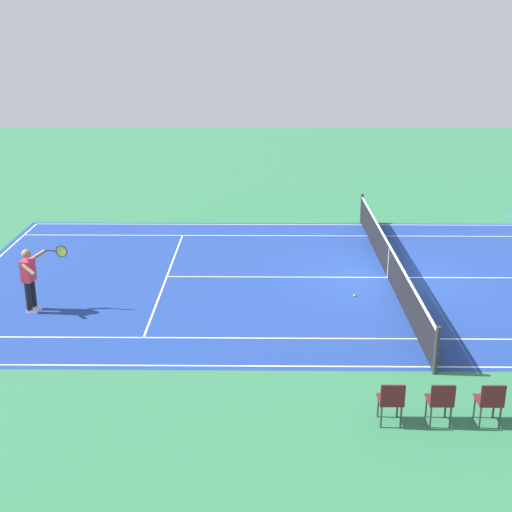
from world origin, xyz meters
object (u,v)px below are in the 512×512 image
object	(u,v)px
tennis_player_near	(30,277)
tennis_ball	(354,295)
tennis_net	(389,261)
spectator_chair_3	(490,400)
spectator_chair_5	(391,400)
spectator_chair_4	(441,400)

from	to	relation	value
tennis_player_near	tennis_ball	distance (m)	8.44
tennis_net	spectator_chair_3	size ratio (longest dim) A/B	13.30
tennis_net	spectator_chair_5	xyz separation A→B (m)	(1.28, 7.76, 0.03)
tennis_net	spectator_chair_5	world-z (taller)	tennis_net
spectator_chair_3	spectator_chair_5	bearing A→B (deg)	0.00
tennis_net	spectator_chair_3	distance (m)	7.77
tennis_player_near	spectator_chair_5	world-z (taller)	tennis_player_near
tennis_ball	spectator_chair_5	distance (m)	6.29
tennis_net	tennis_player_near	size ratio (longest dim) A/B	6.89
tennis_net	tennis_player_near	world-z (taller)	tennis_player_near
tennis_ball	spectator_chair_3	size ratio (longest dim) A/B	0.08
spectator_chair_4	spectator_chair_3	bearing A→B (deg)	180.00
tennis_net	spectator_chair_3	bearing A→B (deg)	93.76
tennis_player_near	spectator_chair_5	bearing A→B (deg)	147.52
tennis_net	spectator_chair_4	distance (m)	7.77
tennis_player_near	spectator_chair_4	xyz separation A→B (m)	(-9.09, 5.22, -0.41)
spectator_chair_3	spectator_chair_5	world-z (taller)	same
tennis_ball	spectator_chair_5	xyz separation A→B (m)	(0.13, 6.27, 0.49)
tennis_player_near	tennis_ball	size ratio (longest dim) A/B	25.71
tennis_player_near	spectator_chair_5	size ratio (longest dim) A/B	1.93
tennis_player_near	tennis_ball	world-z (taller)	tennis_player_near
spectator_chair_3	spectator_chair_4	xyz separation A→B (m)	(0.89, 0.00, 0.00)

